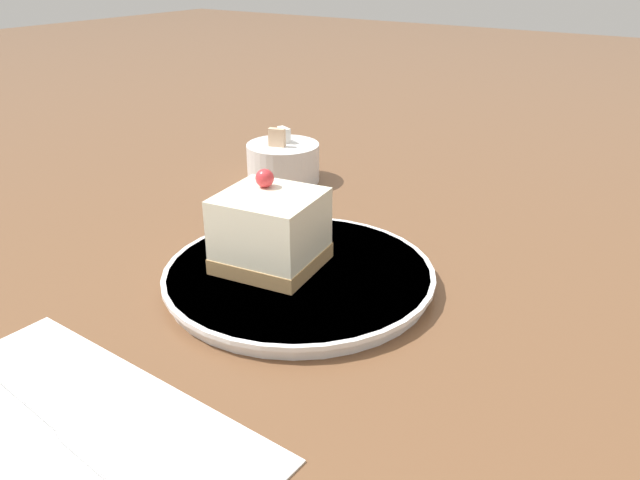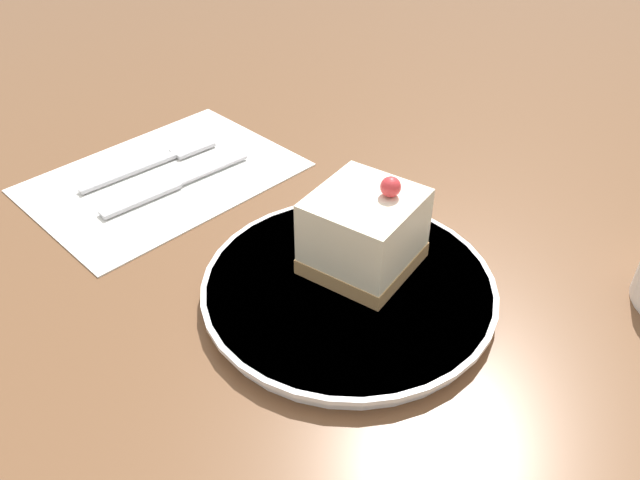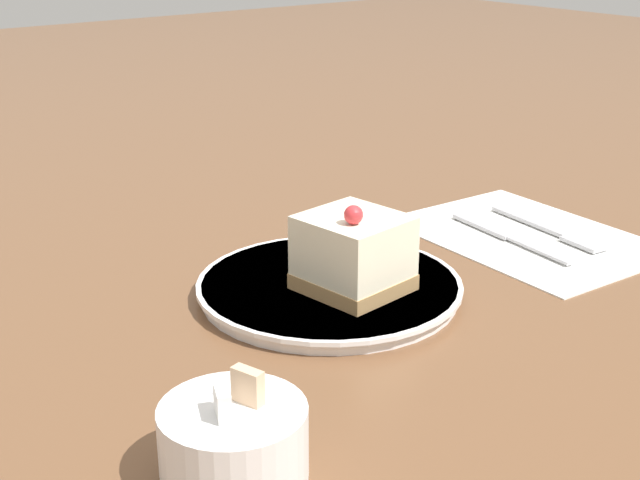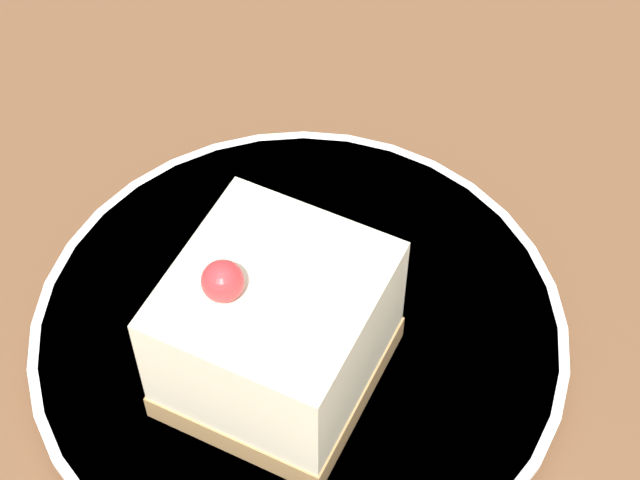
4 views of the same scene
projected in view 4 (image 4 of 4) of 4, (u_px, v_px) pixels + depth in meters
ground_plane at (315, 412)px, 0.45m from camera, size 4.00×4.00×0.00m
plate at (299, 334)px, 0.47m from camera, size 0.23×0.23×0.01m
cake_slice at (273, 335)px, 0.42m from camera, size 0.09×0.09×0.08m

